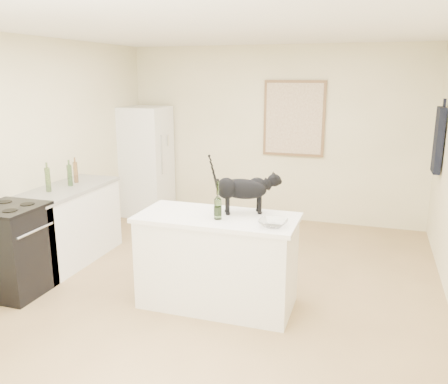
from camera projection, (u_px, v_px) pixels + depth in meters
floor at (215, 293)px, 4.77m from camera, size 5.50×5.50×0.00m
ceiling at (213, 26)px, 4.13m from camera, size 5.50×5.50×0.00m
wall_back at (274, 135)px, 6.99m from camera, size 4.50×0.00×4.50m
wall_left at (21, 157)px, 5.12m from camera, size 0.00×5.50×5.50m
island_base at (217, 263)px, 4.45m from camera, size 1.44×0.67×0.86m
island_top at (217, 218)px, 4.34m from camera, size 1.50×0.70×0.04m
left_cabinets at (68, 226)px, 5.53m from camera, size 0.60×1.40×0.86m
left_countertop at (65, 189)px, 5.41m from camera, size 0.62×1.44×0.04m
stove at (12, 251)px, 4.69m from camera, size 0.60×0.60×0.90m
fridge at (146, 161)px, 7.31m from camera, size 0.68×0.68×1.70m
artwork_frame at (294, 119)px, 6.81m from camera, size 0.90×0.03×1.10m
artwork_canvas at (294, 119)px, 6.79m from camera, size 0.82×0.00×1.02m
hanging_garment at (439, 140)px, 5.67m from camera, size 0.08×0.34×0.80m
black_cat at (242, 191)px, 4.37m from camera, size 0.63×0.41×0.42m
wine_bottle at (218, 202)px, 4.20m from camera, size 0.07×0.07×0.33m
glass_bowl at (273, 223)px, 4.02m from camera, size 0.26×0.26×0.06m
fridge_paper at (168, 140)px, 7.24m from camera, size 0.03×0.12×0.16m
counter_bottle_cluster at (64, 176)px, 5.42m from camera, size 0.12×0.54×0.27m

